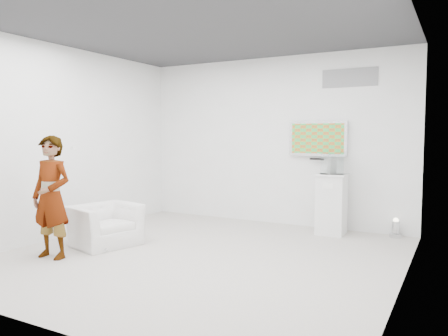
# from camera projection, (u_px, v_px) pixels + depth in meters

# --- Properties ---
(room) EXTENTS (5.01, 5.01, 3.00)m
(room) POSITION_uv_depth(u_px,v_px,m) (201.00, 143.00, 5.72)
(room) COLOR #A69F99
(room) RESTS_ON ground
(tv) EXTENTS (1.00, 0.08, 0.60)m
(tv) POSITION_uv_depth(u_px,v_px,m) (318.00, 138.00, 7.46)
(tv) COLOR silver
(tv) RESTS_ON room
(logo_decal) EXTENTS (0.90, 0.02, 0.30)m
(logo_decal) POSITION_uv_depth(u_px,v_px,m) (349.00, 78.00, 7.18)
(logo_decal) COLOR slate
(logo_decal) RESTS_ON room
(person) EXTENTS (0.62, 0.44, 1.61)m
(person) POSITION_uv_depth(u_px,v_px,m) (51.00, 197.00, 5.68)
(person) COLOR silver
(person) RESTS_ON room
(armchair) EXTENTS (1.01, 1.09, 0.59)m
(armchair) POSITION_uv_depth(u_px,v_px,m) (104.00, 225.00, 6.37)
(armchair) COLOR silver
(armchair) RESTS_ON room
(pedestal) EXTENTS (0.49, 0.49, 0.98)m
(pedestal) POSITION_uv_depth(u_px,v_px,m) (331.00, 204.00, 7.07)
(pedestal) COLOR white
(pedestal) RESTS_ON room
(floor_uplight) EXTENTS (0.21, 0.21, 0.29)m
(floor_uplight) POSITION_uv_depth(u_px,v_px,m) (396.00, 228.00, 6.86)
(floor_uplight) COLOR silver
(floor_uplight) RESTS_ON room
(vitrine) EXTENTS (0.43, 0.43, 0.35)m
(vitrine) POSITION_uv_depth(u_px,v_px,m) (332.00, 163.00, 7.02)
(vitrine) COLOR white
(vitrine) RESTS_ON pedestal
(console) EXTENTS (0.11, 0.18, 0.24)m
(console) POSITION_uv_depth(u_px,v_px,m) (332.00, 166.00, 7.02)
(console) COLOR white
(console) RESTS_ON pedestal
(wii_remote) EXTENTS (0.10, 0.13, 0.03)m
(wii_remote) POSITION_uv_depth(u_px,v_px,m) (73.00, 148.00, 5.67)
(wii_remote) COLOR white
(wii_remote) RESTS_ON person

